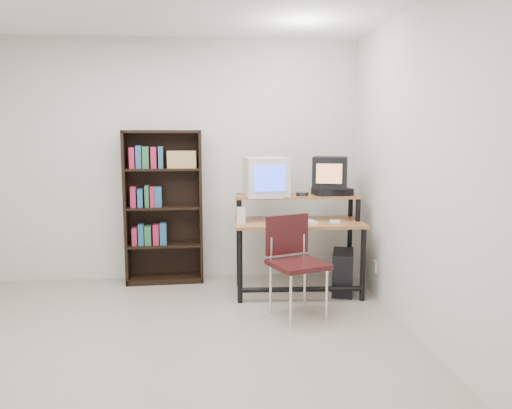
{
  "coord_description": "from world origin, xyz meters",
  "views": [
    {
      "loc": [
        0.38,
        -3.5,
        1.59
      ],
      "look_at": [
        0.81,
        1.1,
        0.94
      ],
      "focal_mm": 35.0,
      "sensor_mm": 36.0,
      "label": 1
    }
  ],
  "objects": [
    {
      "name": "vcr",
      "position": [
        1.61,
        1.43,
        1.01
      ],
      "size": [
        0.4,
        0.31,
        0.08
      ],
      "primitive_type": "cube",
      "rotation": [
        0.0,
        0.0,
        0.16
      ],
      "color": "black",
      "rests_on": "computer_desk"
    },
    {
      "name": "school_chair",
      "position": [
        1.11,
        0.72,
        0.54
      ],
      "size": [
        0.57,
        0.57,
        0.88
      ],
      "rotation": [
        0.0,
        0.0,
        0.37
      ],
      "color": "black",
      "rests_on": "floor"
    },
    {
      "name": "bookshelf",
      "position": [
        -0.12,
        1.85,
        0.84
      ],
      "size": [
        0.83,
        0.31,
        1.63
      ],
      "rotation": [
        0.0,
        0.0,
        0.05
      ],
      "color": "black",
      "rests_on": "floor"
    },
    {
      "name": "desk_speaker",
      "position": [
        0.67,
        1.26,
        0.8
      ],
      "size": [
        0.08,
        0.08,
        0.17
      ],
      "primitive_type": "cube",
      "rotation": [
        0.0,
        0.0,
        0.01
      ],
      "color": "beige",
      "rests_on": "computer_desk"
    },
    {
      "name": "crt_monitor",
      "position": [
        0.94,
        1.46,
        1.17
      ],
      "size": [
        0.44,
        0.45,
        0.39
      ],
      "rotation": [
        0.0,
        0.0,
        0.07
      ],
      "color": "beige",
      "rests_on": "computer_desk"
    },
    {
      "name": "right_wall",
      "position": [
        2.0,
        0.0,
        1.3
      ],
      "size": [
        0.01,
        4.0,
        2.6
      ],
      "primitive_type": "cube",
      "color": "silver",
      "rests_on": "floor"
    },
    {
      "name": "front_wall",
      "position": [
        0.0,
        -2.0,
        1.3
      ],
      "size": [
        4.0,
        0.01,
        2.6
      ],
      "primitive_type": "cube",
      "color": "silver",
      "rests_on": "floor"
    },
    {
      "name": "keyboard",
      "position": [
        1.16,
        1.19,
        0.74
      ],
      "size": [
        0.49,
        0.27,
        0.03
      ],
      "primitive_type": "cube",
      "rotation": [
        0.0,
        0.0,
        0.14
      ],
      "color": "beige",
      "rests_on": "computer_desk"
    },
    {
      "name": "mouse",
      "position": [
        1.59,
        1.21,
        0.74
      ],
      "size": [
        0.11,
        0.08,
        0.03
      ],
      "primitive_type": "cube",
      "rotation": [
        0.0,
        0.0,
        -0.24
      ],
      "color": "white",
      "rests_on": "mousepad"
    },
    {
      "name": "cd_spindle",
      "position": [
        1.29,
        1.36,
        0.99
      ],
      "size": [
        0.15,
        0.15,
        0.05
      ],
      "primitive_type": "cylinder",
      "rotation": [
        0.0,
        0.0,
        -0.28
      ],
      "color": "#26262B",
      "rests_on": "computer_desk"
    },
    {
      "name": "wall_outlet",
      "position": [
        1.99,
        1.15,
        0.3
      ],
      "size": [
        0.02,
        0.08,
        0.12
      ],
      "primitive_type": "cube",
      "color": "beige",
      "rests_on": "right_wall"
    },
    {
      "name": "pc_tower",
      "position": [
        1.71,
        1.29,
        0.21
      ],
      "size": [
        0.32,
        0.49,
        0.42
      ],
      "primitive_type": "cube",
      "rotation": [
        0.0,
        0.0,
        -0.28
      ],
      "color": "black",
      "rests_on": "floor"
    },
    {
      "name": "mousepad",
      "position": [
        1.58,
        1.21,
        0.72
      ],
      "size": [
        0.23,
        0.19,
        0.01
      ],
      "primitive_type": "cube",
      "rotation": [
        0.0,
        0.0,
        -0.06
      ],
      "color": "black",
      "rests_on": "computer_desk"
    },
    {
      "name": "computer_desk",
      "position": [
        1.25,
        1.34,
        0.69
      ],
      "size": [
        1.28,
        0.68,
        0.98
      ],
      "rotation": [
        0.0,
        0.0,
        -0.04
      ],
      "color": "#9B6132",
      "rests_on": "floor"
    },
    {
      "name": "back_wall",
      "position": [
        0.0,
        2.0,
        1.3
      ],
      "size": [
        4.0,
        0.01,
        2.6
      ],
      "primitive_type": "cube",
      "color": "silver",
      "rests_on": "floor"
    },
    {
      "name": "floor",
      "position": [
        0.0,
        0.0,
        -0.01
      ],
      "size": [
        4.0,
        4.0,
        0.01
      ],
      "primitive_type": "cube",
      "color": "#A19786",
      "rests_on": "ground"
    },
    {
      "name": "crt_tv",
      "position": [
        1.59,
        1.44,
        1.21
      ],
      "size": [
        0.42,
        0.41,
        0.32
      ],
      "rotation": [
        0.0,
        0.0,
        -0.3
      ],
      "color": "black",
      "rests_on": "vcr"
    }
  ]
}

